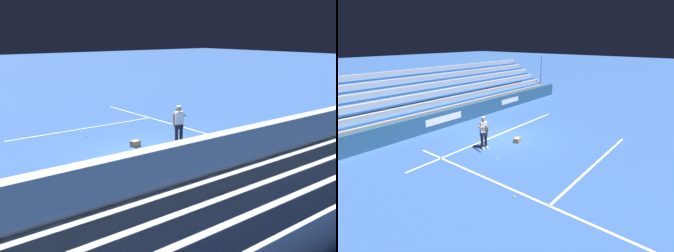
{
  "view_description": "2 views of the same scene",
  "coord_description": "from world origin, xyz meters",
  "views": [
    {
      "loc": [
        -9.03,
        -12.65,
        4.85
      ],
      "look_at": [
        1.41,
        0.42,
        0.86
      ],
      "focal_mm": 42.0,
      "sensor_mm": 36.0,
      "label": 1
    },
    {
      "loc": [
        11.01,
        9.23,
        5.49
      ],
      "look_at": [
        0.57,
        0.66,
        0.98
      ],
      "focal_mm": 28.0,
      "sensor_mm": 36.0,
      "label": 2
    }
  ],
  "objects": [
    {
      "name": "tennis_ball_by_box",
      "position": [
        2.56,
        1.73,
        0.03
      ],
      "size": [
        0.07,
        0.07,
        0.07
      ],
      "primitive_type": "sphere",
      "color": "#CCE533",
      "rests_on": "ground"
    },
    {
      "name": "ground_plane",
      "position": [
        0.0,
        0.0,
        0.0
      ],
      "size": [
        160.0,
        160.0,
        0.0
      ],
      "primitive_type": "plane",
      "color": "#2D5193"
    },
    {
      "name": "tennis_ball_far_right",
      "position": [
        -0.81,
        3.86,
        0.03
      ],
      "size": [
        0.07,
        0.07,
        0.07
      ],
      "primitive_type": "sphere",
      "color": "#CCE533",
      "rests_on": "ground"
    },
    {
      "name": "court_sideline_white",
      "position": [
        4.11,
        4.0,
        0.0
      ],
      "size": [
        0.1,
        12.0,
        0.01
      ],
      "primitive_type": "cube",
      "color": "white",
      "rests_on": "ground"
    },
    {
      "name": "ball_box_cardboard",
      "position": [
        0.14,
        1.11,
        0.13
      ],
      "size": [
        0.46,
        0.39,
        0.26
      ],
      "primitive_type": "cube",
      "rotation": [
        0.0,
        0.0,
        0.26
      ],
      "color": "#A87F51",
      "rests_on": "ground"
    },
    {
      "name": "bleacher_stand",
      "position": [
        0.0,
        -6.79,
        0.79
      ],
      "size": [
        24.05,
        4.0,
        3.85
      ],
      "color": "#9EA3A8",
      "rests_on": "ground"
    },
    {
      "name": "back_wall_sponsor_board",
      "position": [
        -0.01,
        -4.16,
        0.55
      ],
      "size": [
        25.31,
        0.25,
        1.1
      ],
      "color": "navy",
      "rests_on": "ground"
    },
    {
      "name": "tennis_ball_midcourt",
      "position": [
        4.48,
        4.24,
        0.03
      ],
      "size": [
        0.07,
        0.07,
        0.07
      ],
      "primitive_type": "sphere",
      "color": "#CCE533",
      "rests_on": "ground"
    },
    {
      "name": "court_baseline_white",
      "position": [
        0.0,
        -0.5,
        0.0
      ],
      "size": [
        12.0,
        0.1,
        0.01
      ],
      "primitive_type": "cube",
      "color": "white",
      "rests_on": "ground"
    },
    {
      "name": "tennis_ball_near_player",
      "position": [
        -2.49,
        -1.72,
        0.03
      ],
      "size": [
        0.07,
        0.07,
        0.07
      ],
      "primitive_type": "sphere",
      "color": "#CCE533",
      "rests_on": "ground"
    },
    {
      "name": "court_service_line_white",
      "position": [
        0.0,
        5.5,
        0.0
      ],
      "size": [
        8.22,
        0.1,
        0.01
      ],
      "primitive_type": "cube",
      "color": "white",
      "rests_on": "ground"
    },
    {
      "name": "tennis_player",
      "position": [
        1.9,
        0.27,
        0.89
      ],
      "size": [
        0.78,
        0.94,
        1.71
      ],
      "color": "black",
      "rests_on": "ground"
    }
  ]
}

